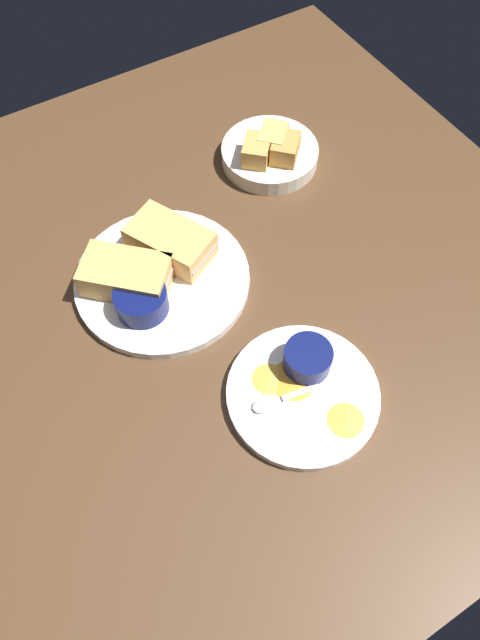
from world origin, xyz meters
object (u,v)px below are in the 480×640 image
object	(u,v)px
ramekin_light_gravy	(308,358)
bread_basket_rear	(270,152)
sandwich_half_near	(171,241)
ramekin_dark_sauce	(141,300)
sandwich_half_far	(126,275)
spoon_by_gravy_ramekin	(272,402)
plate_chips_companion	(303,394)
plate_sandwich_main	(163,280)
spoon_by_dark_ramekin	(168,279)

from	to	relation	value
ramekin_light_gravy	bread_basket_rear	distance (cm)	42.06
sandwich_half_near	ramekin_dark_sauce	xyz separation A→B (cm)	(7.27, -8.69, -0.27)
sandwich_half_near	bread_basket_rear	size ratio (longest dim) A/B	0.86
sandwich_half_far	sandwich_half_near	bearing A→B (deg)	104.79
ramekin_dark_sauce	ramekin_light_gravy	world-z (taller)	same
spoon_by_gravy_ramekin	bread_basket_rear	bearing A→B (deg)	147.78
ramekin_dark_sauce	plate_chips_companion	size ratio (longest dim) A/B	0.37
plate_sandwich_main	ramekin_light_gravy	world-z (taller)	ramekin_light_gravy
sandwich_half_far	plate_chips_companion	size ratio (longest dim) A/B	0.69
spoon_by_dark_ramekin	sandwich_half_far	bearing A→B (deg)	-113.91
sandwich_half_far	spoon_by_gravy_ramekin	size ratio (longest dim) A/B	1.47
plate_chips_companion	spoon_by_gravy_ramekin	bearing A→B (deg)	-100.01
sandwich_half_near	spoon_by_dark_ramekin	world-z (taller)	sandwich_half_near
ramekin_dark_sauce	bread_basket_rear	distance (cm)	37.93
spoon_by_dark_ramekin	bread_basket_rear	xyz separation A→B (cm)	(-14.76, 28.25, 0.36)
spoon_by_gravy_ramekin	plate_chips_companion	bearing A→B (deg)	79.99
sandwich_half_near	spoon_by_gravy_ramekin	world-z (taller)	sandwich_half_near
spoon_by_dark_ramekin	bread_basket_rear	world-z (taller)	bread_basket_rear
plate_chips_companion	bread_basket_rear	world-z (taller)	bread_basket_rear
plate_sandwich_main	ramekin_dark_sauce	world-z (taller)	ramekin_dark_sauce
plate_sandwich_main	sandwich_half_far	size ratio (longest dim) A/B	1.87
plate_chips_companion	ramekin_light_gravy	world-z (taller)	ramekin_light_gravy
spoon_by_dark_ramekin	ramekin_dark_sauce	bearing A→B (deg)	-65.26
sandwich_half_far	plate_chips_companion	xyz separation A→B (cm)	(28.80, 12.93, -3.20)
spoon_by_dark_ramekin	spoon_by_gravy_ramekin	size ratio (longest dim) A/B	0.96
sandwich_half_far	plate_chips_companion	bearing A→B (deg)	24.17
sandwich_half_far	ramekin_light_gravy	bearing A→B (deg)	31.37
plate_sandwich_main	sandwich_half_near	size ratio (longest dim) A/B	1.82
sandwich_half_far	ramekin_dark_sauce	world-z (taller)	sandwich_half_far
sandwich_half_far	ramekin_dark_sauce	distance (cm)	4.98
plate_chips_companion	bread_basket_rear	size ratio (longest dim) A/B	1.23
spoon_by_dark_ramekin	plate_chips_companion	size ratio (longest dim) A/B	0.45
plate_sandwich_main	ramekin_light_gravy	size ratio (longest dim) A/B	4.04
spoon_by_gravy_ramekin	spoon_by_dark_ramekin	bearing A→B (deg)	-173.66
bread_basket_rear	plate_sandwich_main	bearing A→B (deg)	-64.53
plate_sandwich_main	plate_chips_companion	bearing A→B (deg)	16.07
sandwich_half_far	bread_basket_rear	size ratio (longest dim) A/B	0.84
sandwich_half_far	spoon_by_dark_ramekin	xyz separation A→B (cm)	(2.44, 5.51, -2.04)
ramekin_light_gravy	bread_basket_rear	world-z (taller)	bread_basket_rear
spoon_by_gravy_ramekin	bread_basket_rear	size ratio (longest dim) A/B	0.57
ramekin_dark_sauce	bread_basket_rear	bearing A→B (deg)	117.14
spoon_by_dark_ramekin	plate_chips_companion	xyz separation A→B (cm)	(26.36, 7.42, -1.16)
plate_sandwich_main	bread_basket_rear	distance (cm)	31.86
plate_chips_companion	sandwich_half_far	bearing A→B (deg)	-155.83
sandwich_half_far	bread_basket_rear	world-z (taller)	bread_basket_rear
plate_sandwich_main	spoon_by_dark_ramekin	bearing A→B (deg)	24.27
plate_chips_companion	spoon_by_gravy_ramekin	xyz separation A→B (cm)	(-0.81, -4.58, 1.16)
sandwich_half_near	plate_chips_companion	world-z (taller)	sandwich_half_near
plate_sandwich_main	spoon_by_dark_ramekin	xyz separation A→B (cm)	(1.08, 0.49, 1.16)
spoon_by_gravy_ramekin	ramekin_dark_sauce	bearing A→B (deg)	-160.12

